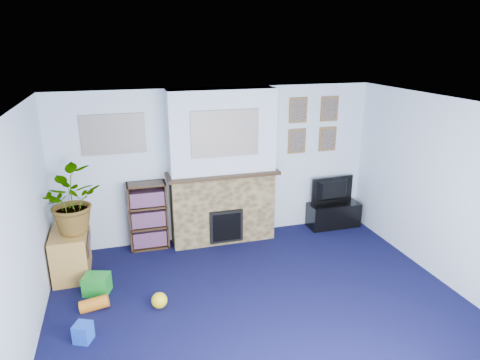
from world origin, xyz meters
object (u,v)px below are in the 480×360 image
object	(u,v)px
television	(335,191)
tv_stand	(333,214)
bookshelf	(148,217)
sideboard	(71,250)

from	to	relation	value
television	tv_stand	bearing A→B (deg)	86.59
tv_stand	bookshelf	distance (m)	3.12
tv_stand	bookshelf	world-z (taller)	bookshelf
bookshelf	sideboard	world-z (taller)	bookshelf
television	sideboard	xyz separation A→B (m)	(-4.19, -0.44, -0.29)
television	sideboard	bearing A→B (deg)	2.52
television	bookshelf	bearing A→B (deg)	-4.46
tv_stand	television	bearing A→B (deg)	90.00
bookshelf	sideboard	xyz separation A→B (m)	(-1.08, -0.49, -0.15)
television	sideboard	world-z (taller)	television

